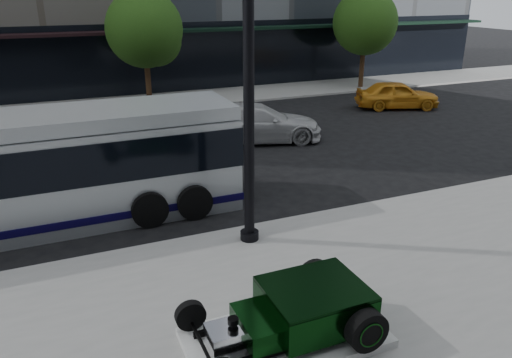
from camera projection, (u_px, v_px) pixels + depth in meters
name	position (u px, v px, depth m)	size (l,w,h in m)	color
ground	(209.00, 203.00, 14.48)	(120.00, 120.00, 0.00)	black
sidewalk_far	(127.00, 104.00, 26.48)	(70.00, 4.00, 0.12)	gray
street_trees	(147.00, 32.00, 24.76)	(29.80, 3.80, 5.70)	black
display_plinth	(285.00, 337.00, 8.61)	(3.40, 1.80, 0.15)	silver
hot_rod	(303.00, 309.00, 8.55)	(3.22, 2.00, 0.81)	black
lamppost	(249.00, 84.00, 10.79)	(0.45, 0.45, 8.17)	black
transit_bus	(0.00, 175.00, 12.40)	(12.12, 2.88, 2.92)	#B6BCC1
white_sedan	(257.00, 123.00, 20.02)	(2.11, 5.19, 1.51)	silver
yellow_taxi	(397.00, 95.00, 25.49)	(1.66, 4.13, 1.41)	orange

